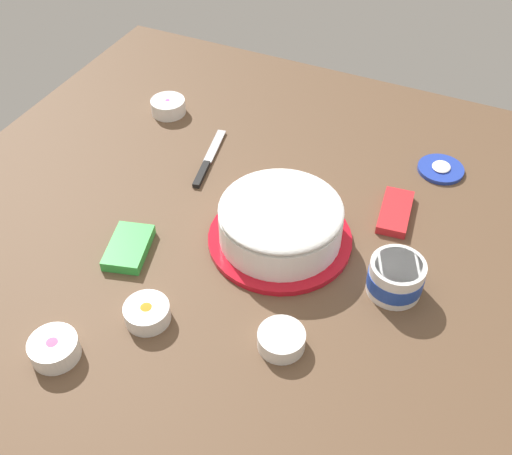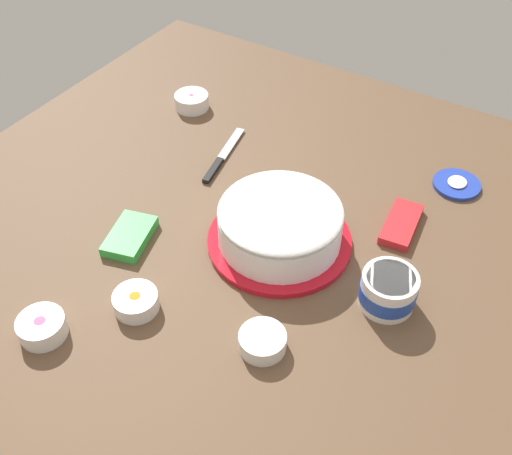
{
  "view_description": "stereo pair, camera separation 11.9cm",
  "coord_description": "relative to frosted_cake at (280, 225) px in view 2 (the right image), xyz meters",
  "views": [
    {
      "loc": [
        -0.86,
        -0.43,
        0.97
      ],
      "look_at": [
        0.01,
        -0.03,
        0.04
      ],
      "focal_mm": 43.11,
      "sensor_mm": 36.0,
      "label": 1
    },
    {
      "loc": [
        -0.81,
        -0.53,
        0.97
      ],
      "look_at": [
        0.01,
        -0.03,
        0.04
      ],
      "focal_mm": 43.11,
      "sensor_mm": 36.0,
      "label": 2
    }
  ],
  "objects": [
    {
      "name": "sprinkle_bowl_green",
      "position": [
        -0.25,
        -0.11,
        -0.04
      ],
      "size": [
        0.09,
        0.09,
        0.03
      ],
      "color": "white",
      "rests_on": "ground_plane"
    },
    {
      "name": "frosted_cake",
      "position": [
        0.0,
        0.0,
        0.0
      ],
      "size": [
        0.32,
        0.32,
        0.12
      ],
      "color": "red",
      "rests_on": "ground_plane"
    },
    {
      "name": "sprinkle_bowl_rainbow",
      "position": [
        0.33,
        0.48,
        -0.03
      ],
      "size": [
        0.1,
        0.1,
        0.04
      ],
      "color": "white",
      "rests_on": "ground_plane"
    },
    {
      "name": "spreading_knife",
      "position": [
        0.17,
        0.27,
        -0.05
      ],
      "size": [
        0.24,
        0.07,
        0.01
      ],
      "color": "silver",
      "rests_on": "ground_plane"
    },
    {
      "name": "frosting_tub",
      "position": [
        -0.03,
        -0.27,
        -0.01
      ],
      "size": [
        0.11,
        0.11,
        0.08
      ],
      "color": "white",
      "rests_on": "ground_plane"
    },
    {
      "name": "candy_box_upper",
      "position": [
        0.19,
        -0.21,
        -0.04
      ],
      "size": [
        0.15,
        0.08,
        0.02
      ],
      "primitive_type": "cube",
      "rotation": [
        0.0,
        0.0,
        0.12
      ],
      "color": "red",
      "rests_on": "ground_plane"
    },
    {
      "name": "candy_box_lower",
      "position": [
        -0.17,
        0.29,
        -0.04
      ],
      "size": [
        0.15,
        0.11,
        0.02
      ],
      "primitive_type": "cube",
      "rotation": [
        0.0,
        0.0,
        0.27
      ],
      "color": "green",
      "rests_on": "ground_plane"
    },
    {
      "name": "frosting_tub_lid",
      "position": [
        0.39,
        -0.27,
        -0.05
      ],
      "size": [
        0.11,
        0.11,
        0.02
      ],
      "color": "#233DAD",
      "rests_on": "ground_plane"
    },
    {
      "name": "ground_plane",
      "position": [
        -0.02,
        0.08,
        -0.05
      ],
      "size": [
        1.54,
        1.54,
        0.0
      ],
      "primitive_type": "plane",
      "color": "brown"
    },
    {
      "name": "sprinkle_bowl_pink",
      "position": [
        -0.45,
        0.26,
        -0.03
      ],
      "size": [
        0.09,
        0.09,
        0.04
      ],
      "color": "white",
      "rests_on": "ground_plane"
    },
    {
      "name": "sprinkle_bowl_orange",
      "position": [
        -0.31,
        0.15,
        -0.03
      ],
      "size": [
        0.09,
        0.09,
        0.04
      ],
      "color": "white",
      "rests_on": "ground_plane"
    }
  ]
}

